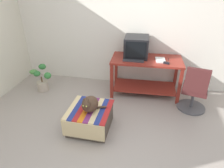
{
  "coord_description": "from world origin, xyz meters",
  "views": [
    {
      "loc": [
        0.65,
        -2.14,
        2.22
      ],
      "look_at": [
        0.0,
        0.85,
        0.55
      ],
      "focal_mm": 31.96,
      "sensor_mm": 36.0,
      "label": 1
    }
  ],
  "objects_px": {
    "tv_monitor": "(136,47)",
    "stapler": "(166,63)",
    "book": "(160,60)",
    "desk": "(146,70)",
    "keyboard": "(133,60)",
    "office_chair": "(194,92)",
    "cat": "(90,104)",
    "potted_plant": "(42,79)",
    "ottoman_with_blanket": "(90,118)"
  },
  "relations": [
    {
      "from": "stapler",
      "to": "keyboard",
      "type": "bearing_deg",
      "value": 104.39
    },
    {
      "from": "keyboard",
      "to": "stapler",
      "type": "bearing_deg",
      "value": -3.33
    },
    {
      "from": "cat",
      "to": "stapler",
      "type": "xyz_separation_m",
      "value": [
        1.13,
        1.17,
        0.3
      ]
    },
    {
      "from": "cat",
      "to": "potted_plant",
      "type": "height_order",
      "value": "cat"
    },
    {
      "from": "potted_plant",
      "to": "stapler",
      "type": "relative_size",
      "value": 5.29
    },
    {
      "from": "potted_plant",
      "to": "office_chair",
      "type": "xyz_separation_m",
      "value": [
        3.07,
        -0.08,
        0.12
      ]
    },
    {
      "from": "office_chair",
      "to": "desk",
      "type": "bearing_deg",
      "value": -13.4
    },
    {
      "from": "tv_monitor",
      "to": "stapler",
      "type": "bearing_deg",
      "value": -28.34
    },
    {
      "from": "book",
      "to": "cat",
      "type": "distance_m",
      "value": 1.69
    },
    {
      "from": "desk",
      "to": "office_chair",
      "type": "distance_m",
      "value": 1.01
    },
    {
      "from": "desk",
      "to": "office_chair",
      "type": "height_order",
      "value": "office_chair"
    },
    {
      "from": "ottoman_with_blanket",
      "to": "stapler",
      "type": "height_order",
      "value": "stapler"
    },
    {
      "from": "tv_monitor",
      "to": "office_chair",
      "type": "relative_size",
      "value": 0.59
    },
    {
      "from": "cat",
      "to": "office_chair",
      "type": "height_order",
      "value": "office_chair"
    },
    {
      "from": "tv_monitor",
      "to": "ottoman_with_blanket",
      "type": "height_order",
      "value": "tv_monitor"
    },
    {
      "from": "desk",
      "to": "keyboard",
      "type": "bearing_deg",
      "value": -148.9
    },
    {
      "from": "ottoman_with_blanket",
      "to": "stapler",
      "type": "bearing_deg",
      "value": 44.23
    },
    {
      "from": "office_chair",
      "to": "stapler",
      "type": "height_order",
      "value": "office_chair"
    },
    {
      "from": "cat",
      "to": "office_chair",
      "type": "bearing_deg",
      "value": 35.33
    },
    {
      "from": "book",
      "to": "tv_monitor",
      "type": "bearing_deg",
      "value": 158.54
    },
    {
      "from": "desk",
      "to": "tv_monitor",
      "type": "distance_m",
      "value": 0.51
    },
    {
      "from": "desk",
      "to": "cat",
      "type": "distance_m",
      "value": 1.55
    },
    {
      "from": "ottoman_with_blanket",
      "to": "potted_plant",
      "type": "distance_m",
      "value": 1.68
    },
    {
      "from": "book",
      "to": "keyboard",
      "type": "bearing_deg",
      "value": -171.7
    },
    {
      "from": "keyboard",
      "to": "office_chair",
      "type": "bearing_deg",
      "value": -14.42
    },
    {
      "from": "stapler",
      "to": "potted_plant",
      "type": "bearing_deg",
      "value": 109.95
    },
    {
      "from": "ottoman_with_blanket",
      "to": "potted_plant",
      "type": "bearing_deg",
      "value": 145.16
    },
    {
      "from": "keyboard",
      "to": "potted_plant",
      "type": "relative_size",
      "value": 0.69
    },
    {
      "from": "book",
      "to": "cat",
      "type": "bearing_deg",
      "value": -133.65
    },
    {
      "from": "desk",
      "to": "stapler",
      "type": "height_order",
      "value": "stapler"
    },
    {
      "from": "office_chair",
      "to": "book",
      "type": "bearing_deg",
      "value": -19.39
    },
    {
      "from": "cat",
      "to": "office_chair",
      "type": "xyz_separation_m",
      "value": [
        1.66,
        0.92,
        -0.11
      ]
    },
    {
      "from": "ottoman_with_blanket",
      "to": "office_chair",
      "type": "distance_m",
      "value": 1.91
    },
    {
      "from": "ottoman_with_blanket",
      "to": "tv_monitor",
      "type": "bearing_deg",
      "value": 68.35
    },
    {
      "from": "desk",
      "to": "stapler",
      "type": "xyz_separation_m",
      "value": [
        0.37,
        -0.18,
        0.27
      ]
    },
    {
      "from": "tv_monitor",
      "to": "book",
      "type": "height_order",
      "value": "tv_monitor"
    },
    {
      "from": "keyboard",
      "to": "potted_plant",
      "type": "xyz_separation_m",
      "value": [
        -1.92,
        -0.18,
        -0.52
      ]
    },
    {
      "from": "keyboard",
      "to": "book",
      "type": "height_order",
      "value": "keyboard"
    },
    {
      "from": "tv_monitor",
      "to": "book",
      "type": "xyz_separation_m",
      "value": [
        0.49,
        -0.14,
        -0.19
      ]
    },
    {
      "from": "keyboard",
      "to": "office_chair",
      "type": "relative_size",
      "value": 0.45
    },
    {
      "from": "keyboard",
      "to": "book",
      "type": "relative_size",
      "value": 1.4
    },
    {
      "from": "book",
      "to": "ottoman_with_blanket",
      "type": "height_order",
      "value": "book"
    },
    {
      "from": "cat",
      "to": "potted_plant",
      "type": "bearing_deg",
      "value": 150.83
    },
    {
      "from": "tv_monitor",
      "to": "potted_plant",
      "type": "xyz_separation_m",
      "value": [
        -1.94,
        -0.45,
        -0.71
      ]
    },
    {
      "from": "potted_plant",
      "to": "desk",
      "type": "bearing_deg",
      "value": 9.14
    },
    {
      "from": "desk",
      "to": "potted_plant",
      "type": "xyz_separation_m",
      "value": [
        -2.17,
        -0.35,
        -0.26
      ]
    },
    {
      "from": "keyboard",
      "to": "cat",
      "type": "bearing_deg",
      "value": -114.95
    },
    {
      "from": "keyboard",
      "to": "ottoman_with_blanket",
      "type": "height_order",
      "value": "keyboard"
    },
    {
      "from": "office_chair",
      "to": "stapler",
      "type": "xyz_separation_m",
      "value": [
        -0.53,
        0.24,
        0.41
      ]
    },
    {
      "from": "office_chair",
      "to": "tv_monitor",
      "type": "bearing_deg",
      "value": -13.07
    }
  ]
}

